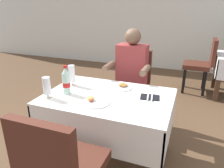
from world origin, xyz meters
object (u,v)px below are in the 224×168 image
object	(u,v)px
plate_far_diner	(121,87)
background_chair_left	(202,62)
beer_glass_left	(72,75)
seated_diner_far	(130,75)
cola_bottle_primary	(66,81)
napkin_cutlery_set	(150,97)
beer_glass_middle	(47,87)
chair_far_diner_seat	(131,84)
plate_near_camera	(95,101)
main_dining_table	(108,112)
chair_near_camera_side	(61,167)

from	to	relation	value
plate_far_diner	background_chair_left	world-z (taller)	background_chair_left
plate_far_diner	beer_glass_left	bearing A→B (deg)	-167.29
seated_diner_far	background_chair_left	size ratio (longest dim) A/B	1.30
seated_diner_far	background_chair_left	bearing A→B (deg)	61.86
seated_diner_far	cola_bottle_primary	bearing A→B (deg)	-116.79
plate_far_diner	beer_glass_left	distance (m)	0.52
napkin_cutlery_set	beer_glass_middle	bearing A→B (deg)	-159.02
beer_glass_middle	cola_bottle_primary	xyz separation A→B (m)	(0.11, 0.15, 0.02)
chair_far_diner_seat	plate_far_diner	xyz separation A→B (m)	(0.05, -0.57, 0.18)
cola_bottle_primary	napkin_cutlery_set	size ratio (longest dim) A/B	1.42
beer_glass_left	background_chair_left	size ratio (longest dim) A/B	0.22
plate_near_camera	background_chair_left	size ratio (longest dim) A/B	0.25
chair_far_diner_seat	main_dining_table	bearing A→B (deg)	-90.00
chair_far_diner_seat	beer_glass_middle	world-z (taller)	chair_far_diner_seat
seated_diner_far	beer_glass_middle	xyz separation A→B (m)	(-0.51, -0.93, 0.11)
main_dining_table	seated_diner_far	distance (m)	0.71
main_dining_table	plate_near_camera	world-z (taller)	plate_near_camera
chair_near_camera_side	seated_diner_far	size ratio (longest dim) A/B	0.77
cola_bottle_primary	chair_far_diner_seat	bearing A→B (deg)	66.80
plate_far_diner	background_chair_left	size ratio (longest dim) A/B	0.24
beer_glass_left	background_chair_left	distance (m)	2.54
chair_near_camera_side	napkin_cutlery_set	size ratio (longest dim) A/B	4.97
seated_diner_far	beer_glass_left	distance (m)	0.75
main_dining_table	chair_near_camera_side	bearing A→B (deg)	-90.00
chair_far_diner_seat	beer_glass_left	world-z (taller)	chair_far_diner_seat
beer_glass_middle	cola_bottle_primary	bearing A→B (deg)	52.68
plate_far_diner	cola_bottle_primary	distance (m)	0.55
plate_near_camera	cola_bottle_primary	world-z (taller)	cola_bottle_primary
beer_glass_middle	cola_bottle_primary	size ratio (longest dim) A/B	0.71
chair_near_camera_side	plate_far_diner	distance (m)	1.05
main_dining_table	seated_diner_far	world-z (taller)	seated_diner_far
beer_glass_middle	plate_far_diner	bearing A→B (deg)	40.77
main_dining_table	background_chair_left	xyz separation A→B (m)	(0.86, 2.28, 0.00)
plate_near_camera	chair_near_camera_side	bearing A→B (deg)	-85.15
cola_bottle_primary	napkin_cutlery_set	world-z (taller)	cola_bottle_primary
background_chair_left	napkin_cutlery_set	bearing A→B (deg)	-102.63
napkin_cutlery_set	plate_near_camera	bearing A→B (deg)	-146.98
beer_glass_left	background_chair_left	xyz separation A→B (m)	(1.31, 2.16, -0.28)
chair_near_camera_side	main_dining_table	bearing A→B (deg)	90.00
chair_near_camera_side	seated_diner_far	bearing A→B (deg)	89.50
plate_near_camera	napkin_cutlery_set	distance (m)	0.51
plate_far_diner	beer_glass_middle	bearing A→B (deg)	-139.23
chair_far_diner_seat	seated_diner_far	bearing A→B (deg)	-83.17
chair_far_diner_seat	chair_near_camera_side	bearing A→B (deg)	-90.00
main_dining_table	beer_glass_middle	bearing A→B (deg)	-154.14
seated_diner_far	beer_glass_middle	size ratio (longest dim) A/B	6.42
chair_near_camera_side	background_chair_left	world-z (taller)	same
beer_glass_middle	chair_near_camera_side	bearing A→B (deg)	-48.52
plate_far_diner	background_chair_left	bearing A→B (deg)	68.39
beer_glass_middle	main_dining_table	bearing A→B (deg)	25.86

